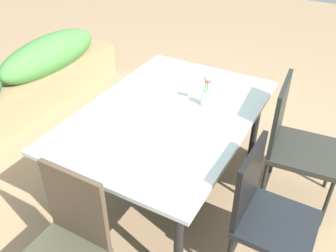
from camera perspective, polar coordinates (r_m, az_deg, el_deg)
name	(u,v)px	position (r m, az deg, el deg)	size (l,w,h in m)	color
ground_plane	(181,182)	(3.06, 2.08, -8.74)	(12.00, 12.00, 0.00)	#9E7F5B
dining_table	(168,119)	(2.61, 0.00, 1.16)	(1.65, 1.14, 0.72)	#B2C6C1
chair_near_right	(294,139)	(2.77, 19.26, -1.97)	(0.52, 0.52, 0.97)	#2C2D27
chair_near_left	(266,210)	(2.22, 15.09, -12.70)	(0.44, 0.44, 0.91)	black
chair_end_left	(66,243)	(2.06, -15.72, -17.26)	(0.41, 0.41, 0.93)	#454431
flower_vase	(206,92)	(2.63, 5.92, 5.29)	(0.06, 0.06, 0.24)	silver
planter_box	(5,94)	(3.94, -24.22, 4.56)	(2.98, 0.50, 0.69)	#9E7F56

